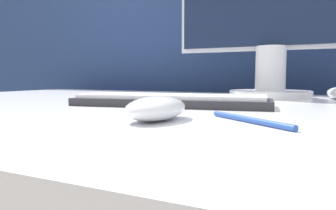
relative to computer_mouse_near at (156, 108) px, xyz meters
name	(u,v)px	position (x,y,z in m)	size (l,w,h in m)	color
partition_panel	(284,83)	(0.06, 0.92, 0.02)	(5.00, 0.03, 1.48)	navy
computer_mouse_near	(156,108)	(0.00, 0.00, 0.00)	(0.07, 0.13, 0.03)	white
keyboard	(170,100)	(-0.08, 0.21, -0.01)	(0.42, 0.18, 0.02)	#28282D
pen	(249,120)	(0.12, 0.03, -0.01)	(0.13, 0.11, 0.01)	#284C9E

